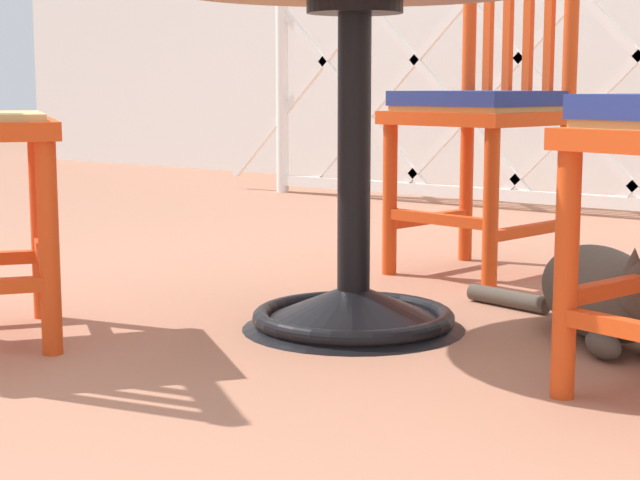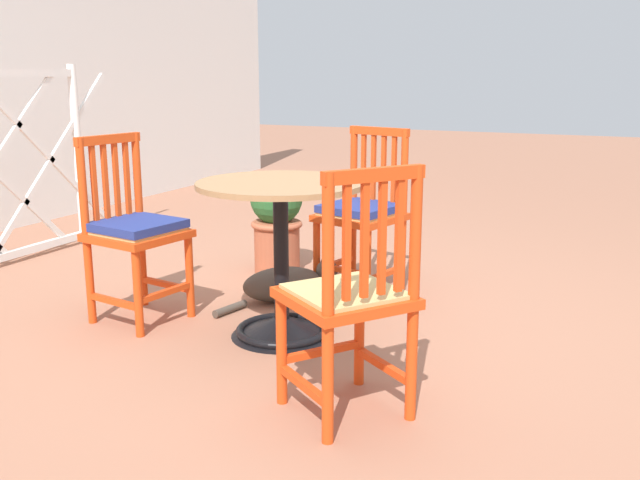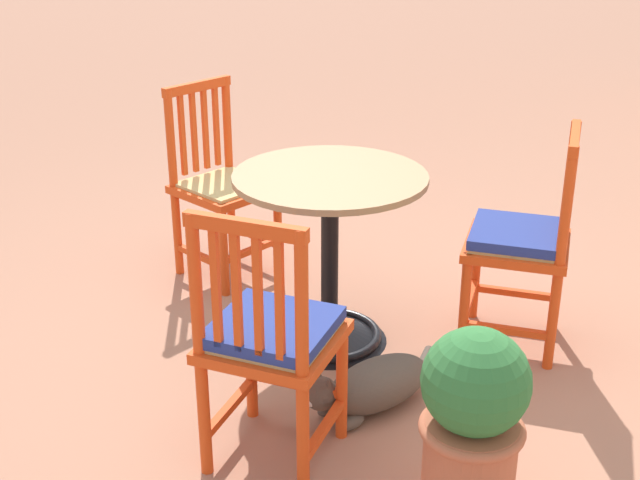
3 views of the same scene
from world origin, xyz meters
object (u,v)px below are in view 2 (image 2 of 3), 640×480
object	(u,v)px
orange_chair_near_fence	(350,300)
tabby_cat	(290,284)
terracotta_planter	(277,220)
orange_chair_by_planter	(362,214)
cafe_table	(281,277)
orange_chair_at_corner	(135,232)

from	to	relation	value
orange_chair_near_fence	tabby_cat	size ratio (longest dim) A/B	1.45
orange_chair_near_fence	terracotta_planter	xyz separation A→B (m)	(1.57, 1.13, -0.11)
orange_chair_by_planter	tabby_cat	xyz separation A→B (m)	(-0.31, 0.29, -0.35)
cafe_table	tabby_cat	bearing A→B (deg)	23.19
orange_chair_at_corner	tabby_cat	distance (m)	0.87
tabby_cat	orange_chair_by_planter	bearing A→B (deg)	-42.95
orange_chair_at_corner	orange_chair_near_fence	world-z (taller)	same
orange_chair_at_corner	terracotta_planter	bearing A→B (deg)	-11.45
orange_chair_by_planter	tabby_cat	size ratio (longest dim) A/B	1.45
orange_chair_near_fence	terracotta_planter	bearing A→B (deg)	35.86
cafe_table	orange_chair_at_corner	world-z (taller)	orange_chair_at_corner
orange_chair_by_planter	tabby_cat	bearing A→B (deg)	137.05
orange_chair_by_planter	tabby_cat	distance (m)	0.55
cafe_table	terracotta_planter	distance (m)	1.11
orange_chair_near_fence	tabby_cat	distance (m)	1.38
orange_chair_at_corner	orange_chair_near_fence	bearing A→B (deg)	-110.57
cafe_table	terracotta_planter	bearing A→B (deg)	29.36
cafe_table	orange_chair_at_corner	size ratio (longest dim) A/B	0.83
orange_chair_by_planter	orange_chair_at_corner	bearing A→B (deg)	136.42
orange_chair_at_corner	orange_chair_by_planter	bearing A→B (deg)	-43.58
orange_chair_by_planter	terracotta_planter	xyz separation A→B (m)	(0.17, 0.63, -0.12)
cafe_table	orange_chair_near_fence	world-z (taller)	orange_chair_near_fence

